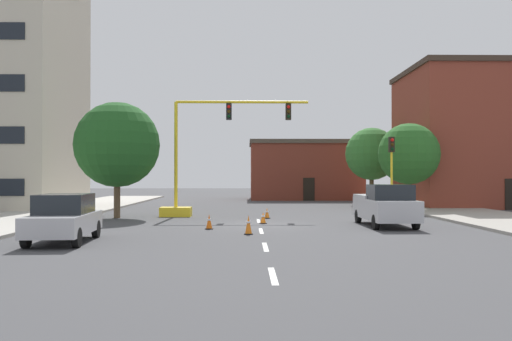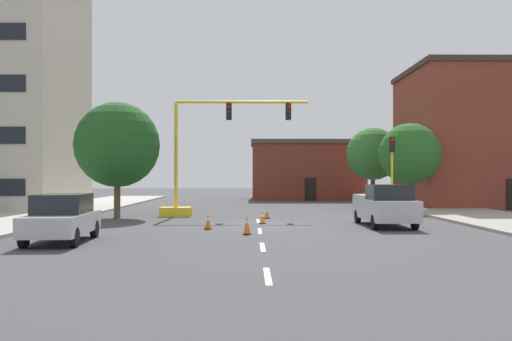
% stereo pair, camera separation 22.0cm
% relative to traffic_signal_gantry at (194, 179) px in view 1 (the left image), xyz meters
% --- Properties ---
extents(ground_plane, '(160.00, 160.00, 0.00)m').
position_rel_traffic_signal_gantry_xyz_m(ground_plane, '(3.70, -5.80, -2.22)').
color(ground_plane, '#424244').
extents(sidewalk_left, '(6.00, 56.00, 0.14)m').
position_rel_traffic_signal_gantry_xyz_m(sidewalk_left, '(-9.18, 2.20, -2.15)').
color(sidewalk_left, '#B2ADA3').
rests_on(sidewalk_left, ground_plane).
extents(sidewalk_right, '(6.00, 56.00, 0.14)m').
position_rel_traffic_signal_gantry_xyz_m(sidewalk_right, '(16.58, 2.20, -2.15)').
color(sidewalk_right, '#9E998E').
rests_on(sidewalk_right, ground_plane).
extents(lane_stripe_seg_0, '(0.16, 2.40, 0.01)m').
position_rel_traffic_signal_gantry_xyz_m(lane_stripe_seg_0, '(3.70, -19.80, -2.22)').
color(lane_stripe_seg_0, silver).
rests_on(lane_stripe_seg_0, ground_plane).
extents(lane_stripe_seg_1, '(0.16, 2.40, 0.01)m').
position_rel_traffic_signal_gantry_xyz_m(lane_stripe_seg_1, '(3.70, -14.30, -2.22)').
color(lane_stripe_seg_1, silver).
rests_on(lane_stripe_seg_1, ground_plane).
extents(lane_stripe_seg_2, '(0.16, 2.40, 0.01)m').
position_rel_traffic_signal_gantry_xyz_m(lane_stripe_seg_2, '(3.70, -8.80, -2.22)').
color(lane_stripe_seg_2, silver).
rests_on(lane_stripe_seg_2, ground_plane).
extents(lane_stripe_seg_3, '(0.16, 2.40, 0.01)m').
position_rel_traffic_signal_gantry_xyz_m(lane_stripe_seg_3, '(3.70, -3.30, -2.22)').
color(lane_stripe_seg_3, silver).
rests_on(lane_stripe_seg_3, ground_plane).
extents(building_brick_center, '(11.31, 8.08, 5.92)m').
position_rel_traffic_signal_gantry_xyz_m(building_brick_center, '(9.03, 24.64, 0.75)').
color(building_brick_center, brown).
rests_on(building_brick_center, ground_plane).
extents(building_row_right, '(11.95, 10.65, 10.82)m').
position_rel_traffic_signal_gantry_xyz_m(building_row_right, '(21.66, 11.05, 3.20)').
color(building_row_right, brown).
rests_on(building_row_right, ground_plane).
extents(traffic_signal_gantry, '(8.69, 1.20, 6.83)m').
position_rel_traffic_signal_gantry_xyz_m(traffic_signal_gantry, '(0.00, 0.00, 0.00)').
color(traffic_signal_gantry, yellow).
rests_on(traffic_signal_gantry, ground_plane).
extents(traffic_light_pole_right, '(0.32, 0.47, 4.80)m').
position_rel_traffic_signal_gantry_xyz_m(traffic_light_pole_right, '(12.02, 1.41, 1.31)').
color(traffic_light_pole_right, yellow).
rests_on(traffic_light_pole_right, ground_plane).
extents(tree_right_far, '(4.36, 4.36, 6.40)m').
position_rel_traffic_signal_gantry_xyz_m(tree_right_far, '(13.48, 13.61, 1.98)').
color(tree_right_far, brown).
rests_on(tree_right_far, ground_plane).
extents(tree_left_near, '(4.84, 4.84, 6.59)m').
position_rel_traffic_signal_gantry_xyz_m(tree_left_near, '(-4.30, -1.06, 1.94)').
color(tree_left_near, brown).
rests_on(tree_left_near, ground_plane).
extents(tree_right_mid, '(4.19, 4.19, 6.00)m').
position_rel_traffic_signal_gantry_xyz_m(tree_right_mid, '(14.20, 5.22, 1.67)').
color(tree_right_mid, brown).
rests_on(tree_right_mid, ground_plane).
extents(pickup_truck_silver, '(2.08, 5.43, 1.99)m').
position_rel_traffic_signal_gantry_xyz_m(pickup_truck_silver, '(9.67, -6.55, -1.25)').
color(pickup_truck_silver, '#BCBCC1').
rests_on(pickup_truck_silver, ground_plane).
extents(sedan_silver_near_left, '(2.09, 4.59, 1.74)m').
position_rel_traffic_signal_gantry_xyz_m(sedan_silver_near_left, '(-3.50, -12.91, -1.33)').
color(sedan_silver_near_left, '#B7B7BC').
rests_on(sedan_silver_near_left, ground_plane).
extents(traffic_cone_roadside_a, '(0.36, 0.36, 0.59)m').
position_rel_traffic_signal_gantry_xyz_m(traffic_cone_roadside_a, '(3.89, -5.02, -1.93)').
color(traffic_cone_roadside_a, black).
rests_on(traffic_cone_roadside_a, ground_plane).
extents(traffic_cone_roadside_b, '(0.36, 0.36, 0.67)m').
position_rel_traffic_signal_gantry_xyz_m(traffic_cone_roadside_b, '(1.38, -7.91, -1.89)').
color(traffic_cone_roadside_b, black).
rests_on(traffic_cone_roadside_b, ground_plane).
extents(traffic_cone_roadside_c, '(0.36, 0.36, 0.60)m').
position_rel_traffic_signal_gantry_xyz_m(traffic_cone_roadside_c, '(4.22, -1.54, -1.93)').
color(traffic_cone_roadside_c, black).
rests_on(traffic_cone_roadside_c, ground_plane).
extents(traffic_cone_roadside_d, '(0.36, 0.36, 0.79)m').
position_rel_traffic_signal_gantry_xyz_m(traffic_cone_roadside_d, '(3.14, -10.20, -1.83)').
color(traffic_cone_roadside_d, black).
rests_on(traffic_cone_roadside_d, ground_plane).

